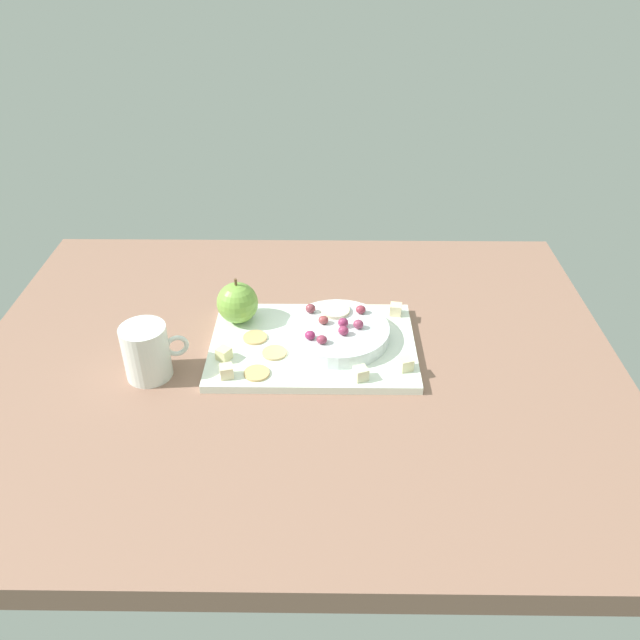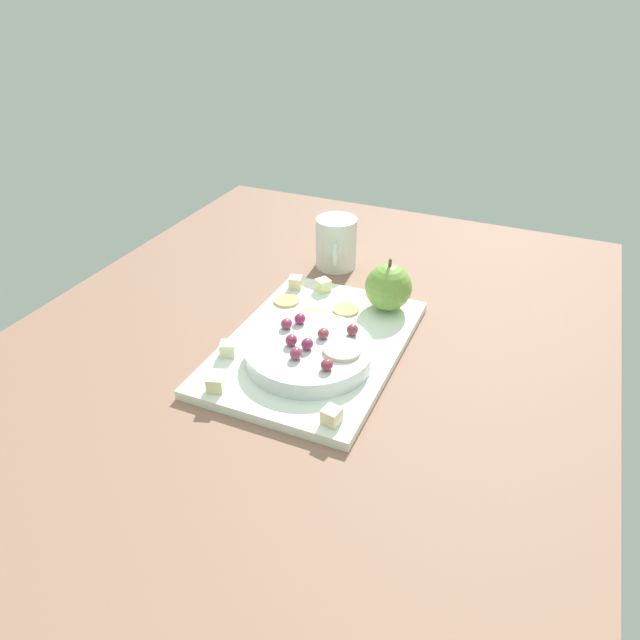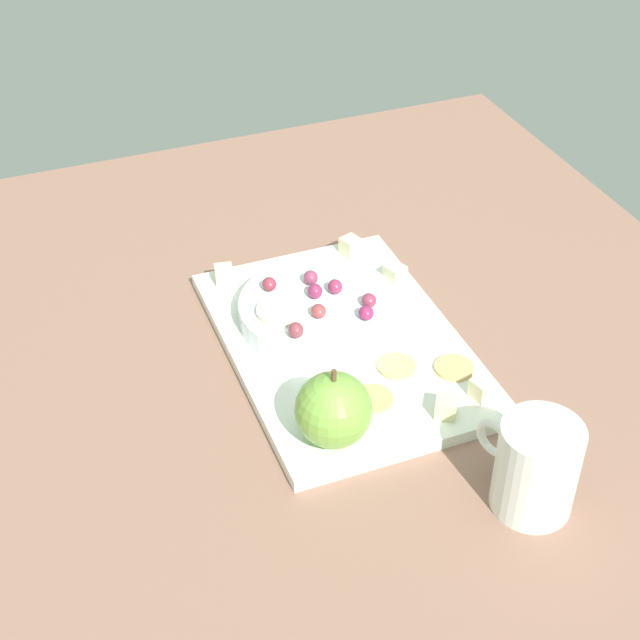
{
  "view_description": "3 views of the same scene",
  "coord_description": "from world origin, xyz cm",
  "px_view_note": "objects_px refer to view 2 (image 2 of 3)",
  "views": [
    {
      "loc": [
        5.26,
        -87.49,
        70.81
      ],
      "look_at": [
        4.24,
        3.93,
        9.22
      ],
      "focal_mm": 35.6,
      "sensor_mm": 36.0,
      "label": 1
    },
    {
      "loc": [
        69.04,
        32.08,
        54.77
      ],
      "look_at": [
        2.36,
        3.12,
        9.16
      ],
      "focal_mm": 33.15,
      "sensor_mm": 36.0,
      "label": 2
    },
    {
      "loc": [
        -71.76,
        34.62,
        71.78
      ],
      "look_at": [
        4.58,
        4.63,
        7.64
      ],
      "focal_mm": 53.27,
      "sensor_mm": 36.0,
      "label": 3
    }
  ],
  "objects_px": {
    "platter": "(315,346)",
    "cheese_cube_0": "(296,283)",
    "cracker_1": "(287,301)",
    "cheese_cube_1": "(215,384)",
    "cheese_cube_4": "(331,416)",
    "cracker_0": "(311,315)",
    "grape_1": "(286,324)",
    "grape_6": "(300,318)",
    "grape_0": "(352,330)",
    "grape_4": "(323,333)",
    "serving_dish": "(309,353)",
    "cracker_2": "(346,310)",
    "apple_whole": "(388,287)",
    "cheese_cube_3": "(228,349)",
    "cheese_cube_2": "(323,285)",
    "grape_2": "(307,344)",
    "apple_slice_0": "(342,350)",
    "cup": "(336,243)",
    "grape_7": "(291,340)",
    "grape_5": "(327,365)"
  },
  "relations": [
    {
      "from": "apple_whole",
      "to": "grape_6",
      "type": "height_order",
      "value": "apple_whole"
    },
    {
      "from": "cracker_2",
      "to": "cup",
      "type": "bearing_deg",
      "value": -152.93
    },
    {
      "from": "cheese_cube_0",
      "to": "cup",
      "type": "bearing_deg",
      "value": 170.74
    },
    {
      "from": "cracker_1",
      "to": "grape_6",
      "type": "bearing_deg",
      "value": 36.93
    },
    {
      "from": "cheese_cube_0",
      "to": "grape_1",
      "type": "xyz_separation_m",
      "value": [
        0.15,
        0.06,
        0.02
      ]
    },
    {
      "from": "serving_dish",
      "to": "cracker_1",
      "type": "xyz_separation_m",
      "value": [
        -0.13,
        -0.1,
        -0.01
      ]
    },
    {
      "from": "cheese_cube_1",
      "to": "grape_1",
      "type": "bearing_deg",
      "value": 165.23
    },
    {
      "from": "cracker_2",
      "to": "grape_6",
      "type": "bearing_deg",
      "value": -19.87
    },
    {
      "from": "grape_4",
      "to": "platter",
      "type": "bearing_deg",
      "value": -130.29
    },
    {
      "from": "grape_1",
      "to": "cup",
      "type": "bearing_deg",
      "value": -172.39
    },
    {
      "from": "cheese_cube_3",
      "to": "cracker_0",
      "type": "bearing_deg",
      "value": 155.69
    },
    {
      "from": "cheese_cube_1",
      "to": "cracker_1",
      "type": "distance_m",
      "value": 0.25
    },
    {
      "from": "grape_4",
      "to": "grape_5",
      "type": "bearing_deg",
      "value": 26.82
    },
    {
      "from": "grape_1",
      "to": "grape_7",
      "type": "relative_size",
      "value": 1.0
    },
    {
      "from": "serving_dish",
      "to": "cracker_1",
      "type": "height_order",
      "value": "serving_dish"
    },
    {
      "from": "cheese_cube_4",
      "to": "apple_whole",
      "type": "bearing_deg",
      "value": -175.53
    },
    {
      "from": "grape_6",
      "to": "cracker_0",
      "type": "bearing_deg",
      "value": -171.69
    },
    {
      "from": "cheese_cube_0",
      "to": "grape_0",
      "type": "relative_size",
      "value": 1.17
    },
    {
      "from": "cheese_cube_0",
      "to": "grape_6",
      "type": "bearing_deg",
      "value": 27.91
    },
    {
      "from": "grape_6",
      "to": "grape_1",
      "type": "bearing_deg",
      "value": -30.1
    },
    {
      "from": "grape_0",
      "to": "grape_4",
      "type": "xyz_separation_m",
      "value": [
        0.02,
        -0.04,
        -0.0
      ]
    },
    {
      "from": "cheese_cube_0",
      "to": "cracker_1",
      "type": "distance_m",
      "value": 0.05
    },
    {
      "from": "serving_dish",
      "to": "cracker_2",
      "type": "height_order",
      "value": "serving_dish"
    },
    {
      "from": "platter",
      "to": "cheese_cube_0",
      "type": "xyz_separation_m",
      "value": [
        -0.14,
        -0.1,
        0.02
      ]
    },
    {
      "from": "cheese_cube_3",
      "to": "grape_4",
      "type": "relative_size",
      "value": 1.17
    },
    {
      "from": "grape_7",
      "to": "cheese_cube_3",
      "type": "bearing_deg",
      "value": -73.19
    },
    {
      "from": "cheese_cube_4",
      "to": "cracker_0",
      "type": "height_order",
      "value": "cheese_cube_4"
    },
    {
      "from": "grape_0",
      "to": "apple_whole",
      "type": "bearing_deg",
      "value": 175.39
    },
    {
      "from": "cheese_cube_3",
      "to": "grape_1",
      "type": "distance_m",
      "value": 0.09
    },
    {
      "from": "cheese_cube_2",
      "to": "cracker_1",
      "type": "relative_size",
      "value": 0.5
    },
    {
      "from": "cracker_2",
      "to": "grape_0",
      "type": "relative_size",
      "value": 2.34
    },
    {
      "from": "apple_whole",
      "to": "grape_6",
      "type": "bearing_deg",
      "value": -34.91
    },
    {
      "from": "cracker_2",
      "to": "cheese_cube_4",
      "type": "bearing_deg",
      "value": 17.56
    },
    {
      "from": "serving_dish",
      "to": "cracker_2",
      "type": "xyz_separation_m",
      "value": [
        -0.15,
        -0.0,
        -0.01
      ]
    },
    {
      "from": "cracker_1",
      "to": "cracker_2",
      "type": "bearing_deg",
      "value": 96.95
    },
    {
      "from": "cheese_cube_2",
      "to": "cheese_cube_1",
      "type": "bearing_deg",
      "value": -4.53
    },
    {
      "from": "cheese_cube_2",
      "to": "cracker_0",
      "type": "bearing_deg",
      "value": 10.27
    },
    {
      "from": "cheese_cube_1",
      "to": "cheese_cube_4",
      "type": "bearing_deg",
      "value": 90.64
    },
    {
      "from": "grape_2",
      "to": "grape_0",
      "type": "bearing_deg",
      "value": 142.59
    },
    {
      "from": "cheese_cube_4",
      "to": "cheese_cube_1",
      "type": "bearing_deg",
      "value": -89.36
    },
    {
      "from": "cheese_cube_3",
      "to": "grape_1",
      "type": "relative_size",
      "value": 1.17
    },
    {
      "from": "grape_1",
      "to": "apple_slice_0",
      "type": "relative_size",
      "value": 0.34
    },
    {
      "from": "grape_4",
      "to": "grape_6",
      "type": "xyz_separation_m",
      "value": [
        -0.02,
        -0.05,
        0.0
      ]
    },
    {
      "from": "serving_dish",
      "to": "cracker_0",
      "type": "relative_size",
      "value": 4.28
    },
    {
      "from": "cheese_cube_1",
      "to": "cracker_2",
      "type": "xyz_separation_m",
      "value": [
        -0.26,
        0.08,
        -0.01
      ]
    },
    {
      "from": "cracker_2",
      "to": "grape_2",
      "type": "height_order",
      "value": "grape_2"
    },
    {
      "from": "grape_7",
      "to": "apple_slice_0",
      "type": "xyz_separation_m",
      "value": [
        -0.01,
        0.07,
        -0.01
      ]
    },
    {
      "from": "cheese_cube_4",
      "to": "grape_6",
      "type": "height_order",
      "value": "grape_6"
    },
    {
      "from": "cheese_cube_3",
      "to": "apple_slice_0",
      "type": "height_order",
      "value": "apple_slice_0"
    },
    {
      "from": "platter",
      "to": "cheese_cube_1",
      "type": "distance_m",
      "value": 0.17
    }
  ]
}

